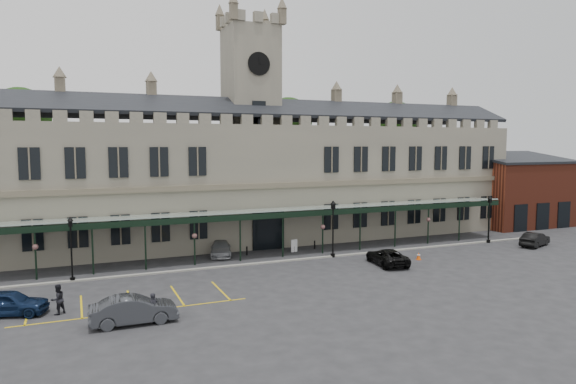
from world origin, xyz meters
name	(u,v)px	position (x,y,z in m)	size (l,w,h in m)	color
ground	(318,276)	(0.00, 0.00, 0.00)	(140.00, 140.00, 0.00)	#27272A
station_building	(251,179)	(0.00, 15.91, 6.47)	(60.00, 10.36, 17.30)	#6E695B
clock_tower	(251,115)	(0.00, 16.00, 13.11)	(5.60, 5.60, 24.80)	#6E695B
canopy	(282,230)	(0.00, 7.46, 2.40)	(50.00, 4.10, 4.30)	#8C9E93
brick_annex	(517,192)	(34.00, 12.97, 4.16)	(12.40, 8.36, 9.23)	maroon
kerb	(290,260)	(0.00, 5.50, 0.06)	(60.00, 0.40, 0.12)	gray
parking_markings	(132,303)	(-14.00, -1.50, 0.00)	(16.00, 6.00, 0.01)	gold
tree_behind_left	(21,118)	(-22.00, 25.00, 12.81)	(6.00, 6.00, 16.00)	#332314
tree_behind_mid	(288,123)	(8.00, 25.00, 12.81)	(6.00, 6.00, 16.00)	#332314
tree_behind_right	(395,125)	(24.00, 25.00, 12.81)	(6.00, 6.00, 16.00)	#332314
lamp_post_left	(71,243)	(-17.51, 5.57, 2.88)	(0.46, 0.46, 4.86)	black
lamp_post_mid	(333,223)	(4.15, 5.45, 3.06)	(0.49, 0.49, 5.16)	black
lamp_post_right	(489,215)	(22.12, 5.22, 2.90)	(0.46, 0.46, 4.89)	black
traffic_cone	(419,256)	(10.63, 1.58, 0.32)	(0.41, 0.41, 0.66)	#F35007
sign_board	(294,246)	(1.81, 8.81, 0.58)	(0.69, 0.18, 1.19)	black
bollard_left	(247,251)	(-2.76, 9.16, 0.41)	(0.14, 0.14, 0.81)	black
bollard_right	(315,245)	(4.19, 9.31, 0.41)	(0.15, 0.15, 0.82)	black
car_left_a	(9,303)	(-21.00, -1.11, 0.76)	(1.79, 4.45, 1.51)	#0D1C3B
car_left_b	(134,310)	(-14.29, -5.45, 0.80)	(1.69, 4.85, 1.60)	#35383D
car_taxi	(221,248)	(-5.00, 10.00, 0.65)	(1.83, 4.50, 1.31)	#979A9F
car_van	(387,257)	(7.00, 1.08, 0.67)	(2.23, 4.84, 1.35)	black
car_right_b	(535,239)	(25.00, 2.02, 0.70)	(1.48, 4.25, 1.40)	black
person_a	(154,308)	(-13.20, -5.68, 0.85)	(0.62, 0.41, 1.70)	black
person_b	(58,299)	(-18.30, -2.04, 0.91)	(0.89, 0.69, 1.83)	black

